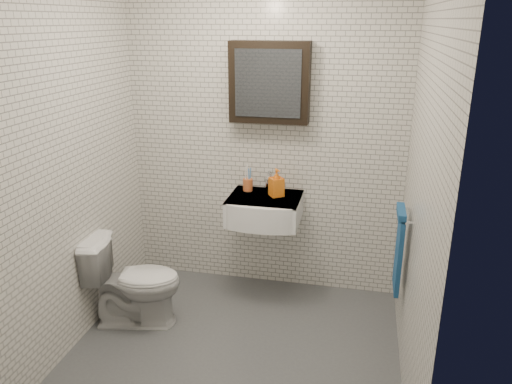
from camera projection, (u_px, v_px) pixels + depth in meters
ground at (235, 349)px, 3.42m from camera, size 2.20×2.00×0.01m
room_shell at (231, 141)px, 2.94m from camera, size 2.22×2.02×2.51m
washbasin at (264, 210)px, 3.84m from camera, size 0.55×0.50×0.20m
faucet at (269, 182)px, 3.97m from camera, size 0.06×0.20×0.15m
mirror_cabinet at (270, 83)px, 3.71m from camera, size 0.60×0.15×0.60m
towel_rail at (399, 246)px, 3.30m from camera, size 0.09×0.30×0.58m
toothbrush_cup at (248, 184)px, 3.97m from camera, size 0.08×0.08×0.21m
soap_bottle at (276, 183)px, 3.83m from camera, size 0.14×0.14×0.22m
toilet at (134, 281)px, 3.64m from camera, size 0.73×0.51×0.68m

